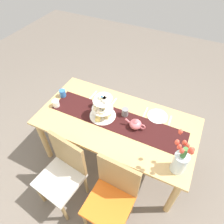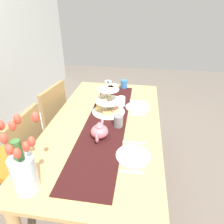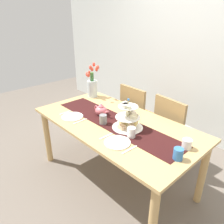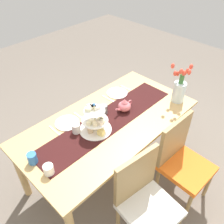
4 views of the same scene
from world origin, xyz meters
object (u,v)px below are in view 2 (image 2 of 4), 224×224
dining_table (105,131)px  chair_right (47,121)px  knife_right (138,101)px  fork_right (137,115)px  tiered_cake_stand (108,102)px  teapot (99,131)px  tulip_vase (23,168)px  chair_left (18,157)px  mug_white_text (121,102)px  mug_grey (118,121)px  mug_orange (124,84)px  knife_left (134,143)px  fork_left (132,172)px  cream_jug (108,85)px  dinner_plate_right (138,107)px  dinner_plate_left (133,156)px

dining_table → chair_right: 0.76m
knife_right → fork_right: bearing=180.0°
tiered_cake_stand → teapot: (-0.40, -0.00, -0.04)m
dining_table → tulip_vase: bearing=158.7°
chair_right → chair_left: bearing=-179.9°
dining_table → chair_left: (-0.28, 0.69, -0.14)m
mug_white_text → mug_grey: bearing=-177.2°
knife_right → mug_orange: mug_orange is taller
knife_right → knife_left: bearing=180.0°
chair_right → tiered_cake_stand: (-0.11, -0.68, 0.34)m
tulip_vase → fork_left: (0.21, -0.55, -0.15)m
chair_left → cream_jug: (1.03, -0.59, 0.27)m
tiered_cake_stand → teapot: tiered_cake_stand is taller
teapot → mug_white_text: bearing=-10.6°
dinner_plate_right → mug_grey: size_ratio=2.42×
chair_right → knife_left: (-0.54, -0.95, 0.23)m
dinner_plate_left → mug_grey: 0.38m
cream_jug → fork_left: cream_jug is taller
chair_right → tulip_vase: bearing=-159.0°
mug_orange → chair_right: bearing=122.7°
tulip_vase → fork_right: (0.90, -0.55, -0.15)m
fork_left → fork_right: bearing=0.0°
teapot → tulip_vase: size_ratio=0.53×
dining_table → knife_left: size_ratio=10.47×
dinner_plate_right → chair_right: bearing=90.9°
knife_left → mug_orange: (1.03, 0.18, 0.04)m
tiered_cake_stand → dinner_plate_right: size_ratio=1.32×
mug_orange → tulip_vase: bearing=166.3°
chair_left → fork_left: (-0.26, -0.95, 0.23)m
chair_right → mug_white_text: 0.84m
chair_left → dinner_plate_left: (-0.12, -0.95, 0.24)m
fork_left → fork_right: 0.70m
chair_left → knife_left: size_ratio=5.35×
tulip_vase → mug_orange: (1.52, -0.37, -0.11)m
knife_left → mug_grey: (0.20, 0.14, 0.05)m
knife_right → cream_jug: bearing=50.2°
dining_table → teapot: (-0.22, 0.00, 0.16)m
fork_right → knife_right: (0.29, 0.00, 0.00)m
dinner_plate_left → knife_left: size_ratio=1.35×
cream_jug → mug_orange: mug_orange is taller
mug_white_text → fork_left: bearing=-169.4°
fork_left → mug_orange: mug_orange is taller
dinner_plate_left → dinner_plate_right: (0.70, 0.00, 0.00)m
mug_orange → dinner_plate_right: bearing=-159.1°
knife_left → chair_left: bearing=91.7°
tiered_cake_stand → mug_white_text: tiered_cake_stand is taller
tulip_vase → dinner_plate_right: tulip_vase is taller
dining_table → knife_right: bearing=-30.3°
chair_right → dinner_plate_left: chair_right is taller
fork_right → chair_right: bearing=82.2°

